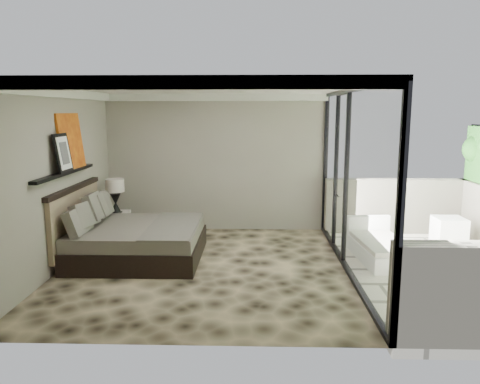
{
  "coord_description": "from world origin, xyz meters",
  "views": [
    {
      "loc": [
        0.78,
        -7.09,
        2.45
      ],
      "look_at": [
        0.56,
        0.4,
        1.16
      ],
      "focal_mm": 35.0,
      "sensor_mm": 36.0,
      "label": 1
    }
  ],
  "objects_px": {
    "bed": "(132,238)",
    "lounger": "(381,248)",
    "nightstand": "(116,226)",
    "table_lamp": "(115,191)",
    "ottoman": "(449,232)"
  },
  "relations": [
    {
      "from": "table_lamp",
      "to": "lounger",
      "type": "xyz_separation_m",
      "value": [
        4.8,
        -1.15,
        -0.75
      ]
    },
    {
      "from": "ottoman",
      "to": "lounger",
      "type": "height_order",
      "value": "lounger"
    },
    {
      "from": "bed",
      "to": "ottoman",
      "type": "relative_size",
      "value": 4.07
    },
    {
      "from": "nightstand",
      "to": "table_lamp",
      "type": "relative_size",
      "value": 0.73
    },
    {
      "from": "ottoman",
      "to": "table_lamp",
      "type": "bearing_deg",
      "value": 177.41
    },
    {
      "from": "nightstand",
      "to": "table_lamp",
      "type": "xyz_separation_m",
      "value": [
        0.02,
        -0.05,
        0.7
      ]
    },
    {
      "from": "nightstand",
      "to": "lounger",
      "type": "relative_size",
      "value": 0.3
    },
    {
      "from": "nightstand",
      "to": "lounger",
      "type": "bearing_deg",
      "value": -10.36
    },
    {
      "from": "nightstand",
      "to": "lounger",
      "type": "distance_m",
      "value": 4.97
    },
    {
      "from": "bed",
      "to": "lounger",
      "type": "bearing_deg",
      "value": 1.1
    },
    {
      "from": "ottoman",
      "to": "lounger",
      "type": "bearing_deg",
      "value": -149.57
    },
    {
      "from": "bed",
      "to": "lounger",
      "type": "distance_m",
      "value": 4.17
    },
    {
      "from": "bed",
      "to": "ottoman",
      "type": "distance_m",
      "value": 5.73
    },
    {
      "from": "table_lamp",
      "to": "ottoman",
      "type": "height_order",
      "value": "table_lamp"
    },
    {
      "from": "table_lamp",
      "to": "ottoman",
      "type": "xyz_separation_m",
      "value": [
        6.28,
        -0.28,
        -0.68
      ]
    }
  ]
}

